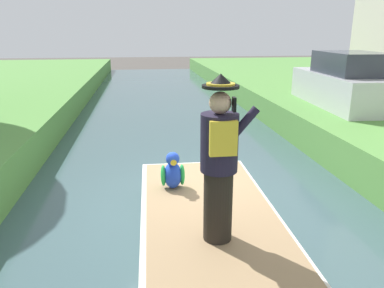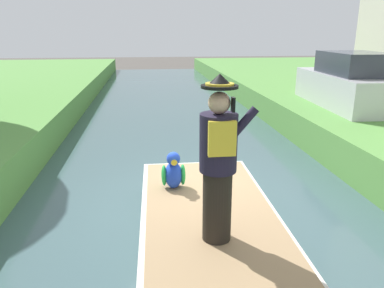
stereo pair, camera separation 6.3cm
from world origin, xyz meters
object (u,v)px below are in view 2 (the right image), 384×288
boat (210,235)px  person_pirate (218,161)px  parrot_plush (173,172)px  parked_car_silver (351,84)px

boat → person_pirate: 1.37m
boat → parrot_plush: bearing=114.8°
parked_car_silver → parrot_plush: bearing=-138.5°
boat → parked_car_silver: size_ratio=1.04×
parked_car_silver → boat: bearing=-131.3°
parrot_plush → parked_car_silver: parked_car_silver is taller
parrot_plush → parked_car_silver: (5.37, 4.76, 0.59)m
person_pirate → parked_car_silver: (4.99, 6.24, -0.09)m
parked_car_silver → person_pirate: bearing=-128.6°
parrot_plush → parked_car_silver: 7.20m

